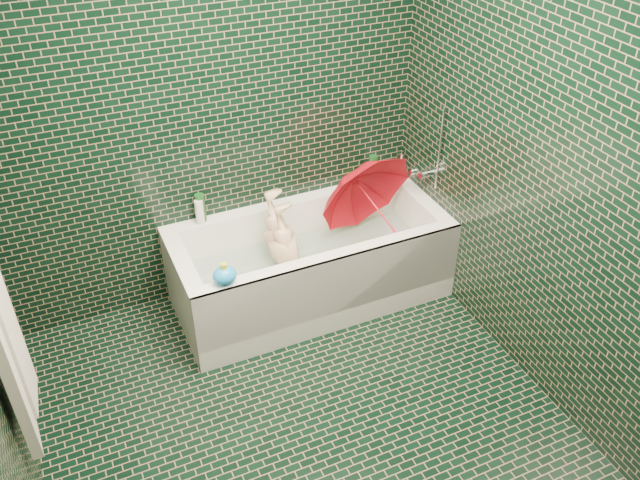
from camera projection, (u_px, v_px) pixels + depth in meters
name	position (u px, v px, depth m)	size (l,w,h in m)	color
floor	(310.00, 434.00, 3.53)	(2.80, 2.80, 0.00)	black
wall_back	(210.00, 109.00, 3.85)	(2.80, 2.80, 0.00)	black
wall_right	(556.00, 175.00, 3.24)	(2.80, 2.80, 0.00)	black
bathtub	(311.00, 272.00, 4.31)	(1.70, 0.75, 0.55)	white
bath_mat	(310.00, 277.00, 4.35)	(1.35, 0.47, 0.01)	green
water	(310.00, 259.00, 4.27)	(1.48, 0.53, 0.00)	silver
towel	(0.00, 327.00, 2.69)	(0.08, 0.44, 1.12)	beige
faucet	(428.00, 168.00, 4.26)	(0.18, 0.19, 0.55)	silver
child	(289.00, 262.00, 4.23)	(0.35, 0.23, 0.95)	#DDB28A
umbrella	(375.00, 206.00, 4.21)	(0.62, 0.62, 0.55)	red
soap_bottle_a	(398.00, 175.00, 4.63)	(0.10, 0.11, 0.27)	white
soap_bottle_b	(399.00, 176.00, 4.62)	(0.09, 0.09, 0.20)	#401D70
soap_bottle_c	(386.00, 178.00, 4.60)	(0.12, 0.12, 0.15)	#134217
bottle_right_tall	(373.00, 170.00, 4.47)	(0.06, 0.06, 0.22)	#134217
bottle_right_pump	(400.00, 165.00, 4.57)	(0.05, 0.05, 0.18)	silver
bottle_left_tall	(201.00, 208.00, 4.12)	(0.06, 0.06, 0.19)	#134217
bottle_left_short	(200.00, 212.00, 4.10)	(0.05, 0.05, 0.16)	white
rubber_duck	(356.00, 180.00, 4.50)	(0.11, 0.07, 0.09)	yellow
bath_toy	(225.00, 275.00, 3.64)	(0.16, 0.14, 0.13)	#198DE6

